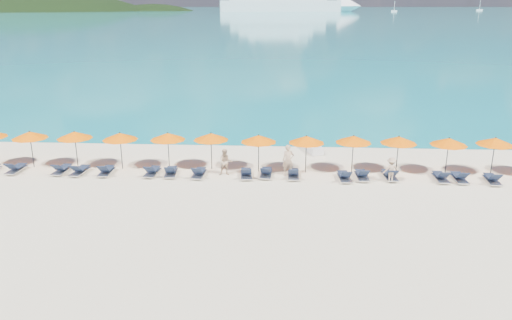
{
  "coord_description": "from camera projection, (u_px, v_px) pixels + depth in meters",
  "views": [
    {
      "loc": [
        1.57,
        -23.47,
        9.62
      ],
      "look_at": [
        0.0,
        3.0,
        1.2
      ],
      "focal_mm": 35.0,
      "sensor_mm": 36.0,
      "label": 1
    }
  ],
  "objects": [
    {
      "name": "lounger_15",
      "position": [
        441.0,
        177.0,
        28.03
      ],
      "size": [
        0.62,
        1.7,
        0.66
      ],
      "rotation": [
        0.0,
        0.0,
        0.0
      ],
      "color": "silver",
      "rests_on": "ground"
    },
    {
      "name": "sailboat_far",
      "position": [
        479.0,
        10.0,
        574.1
      ],
      "size": [
        6.62,
        2.21,
        12.13
      ],
      "color": "white",
      "rests_on": "ground"
    },
    {
      "name": "beachgoer_a",
      "position": [
        288.0,
        160.0,
        28.69
      ],
      "size": [
        0.69,
        0.47,
        1.83
      ],
      "primitive_type": "imported",
      "rotation": [
        0.0,
        0.0,
        0.05
      ],
      "color": "tan",
      "rests_on": "ground"
    },
    {
      "name": "lounger_5",
      "position": [
        106.0,
        171.0,
        29.07
      ],
      "size": [
        0.68,
        1.72,
        0.66
      ],
      "rotation": [
        0.0,
        0.0,
        0.03
      ],
      "color": "silver",
      "rests_on": "ground"
    },
    {
      "name": "umbrella_10",
      "position": [
        449.0,
        142.0,
        28.44
      ],
      "size": [
        2.1,
        2.1,
        2.28
      ],
      "color": "black",
      "rests_on": "ground"
    },
    {
      "name": "ground",
      "position": [
        253.0,
        200.0,
        25.33
      ],
      "size": [
        1400.0,
        1400.0,
        0.0
      ],
      "primitive_type": "plane",
      "color": "beige"
    },
    {
      "name": "umbrella_1",
      "position": [
        30.0,
        135.0,
        29.86
      ],
      "size": [
        2.1,
        2.1,
        2.28
      ],
      "color": "black",
      "rests_on": "ground"
    },
    {
      "name": "lounger_3",
      "position": [
        62.0,
        169.0,
        29.3
      ],
      "size": [
        0.71,
        1.73,
        0.66
      ],
      "rotation": [
        0.0,
        0.0,
        -0.05
      ],
      "color": "silver",
      "rests_on": "ground"
    },
    {
      "name": "beachgoer_b",
      "position": [
        225.0,
        162.0,
        28.8
      ],
      "size": [
        0.82,
        0.54,
        1.57
      ],
      "primitive_type": "imported",
      "rotation": [
        0.0,
        0.0,
        0.14
      ],
      "color": "tan",
      "rests_on": "ground"
    },
    {
      "name": "umbrella_2",
      "position": [
        75.0,
        135.0,
        29.84
      ],
      "size": [
        2.1,
        2.1,
        2.28
      ],
      "color": "black",
      "rests_on": "ground"
    },
    {
      "name": "lounger_10",
      "position": [
        266.0,
        173.0,
        28.72
      ],
      "size": [
        0.68,
        1.72,
        0.66
      ],
      "rotation": [
        0.0,
        0.0,
        -0.04
      ],
      "color": "silver",
      "rests_on": "ground"
    },
    {
      "name": "lounger_7",
      "position": [
        171.0,
        172.0,
        28.88
      ],
      "size": [
        0.79,
        1.76,
        0.66
      ],
      "rotation": [
        0.0,
        0.0,
        0.1
      ],
      "color": "silver",
      "rests_on": "ground"
    },
    {
      "name": "umbrella_11",
      "position": [
        495.0,
        141.0,
        28.49
      ],
      "size": [
        2.1,
        2.1,
        2.28
      ],
      "color": "black",
      "rests_on": "ground"
    },
    {
      "name": "lounger_9",
      "position": [
        246.0,
        173.0,
        28.59
      ],
      "size": [
        0.79,
        1.75,
        0.66
      ],
      "rotation": [
        0.0,
        0.0,
        0.1
      ],
      "color": "silver",
      "rests_on": "ground"
    },
    {
      "name": "lounger_8",
      "position": [
        199.0,
        173.0,
        28.69
      ],
      "size": [
        0.69,
        1.72,
        0.66
      ],
      "rotation": [
        0.0,
        0.0,
        -0.04
      ],
      "color": "silver",
      "rests_on": "ground"
    },
    {
      "name": "umbrella_9",
      "position": [
        399.0,
        140.0,
        28.78
      ],
      "size": [
        2.1,
        2.1,
        2.28
      ],
      "color": "black",
      "rests_on": "ground"
    },
    {
      "name": "umbrella_5",
      "position": [
        211.0,
        137.0,
        29.49
      ],
      "size": [
        2.1,
        2.1,
        2.28
      ],
      "color": "black",
      "rests_on": "ground"
    },
    {
      "name": "cruise_ship",
      "position": [
        292.0,
        1.0,
        509.97
      ],
      "size": [
        148.44,
        46.7,
        40.81
      ],
      "rotation": [
        0.0,
        0.0,
        0.16
      ],
      "color": "white",
      "rests_on": "ground"
    },
    {
      "name": "umbrella_8",
      "position": [
        354.0,
        139.0,
        28.93
      ],
      "size": [
        2.1,
        2.1,
        2.28
      ],
      "color": "black",
      "rests_on": "ground"
    },
    {
      "name": "lounger_16",
      "position": [
        459.0,
        177.0,
        27.95
      ],
      "size": [
        0.64,
        1.71,
        0.66
      ],
      "rotation": [
        0.0,
        0.0,
        -0.01
      ],
      "color": "silver",
      "rests_on": "ground"
    },
    {
      "name": "headland_main",
      "position": [
        21.0,
        46.0,
        567.55
      ],
      "size": [
        374.0,
        242.0,
        126.5
      ],
      "color": "black",
      "rests_on": "ground"
    },
    {
      "name": "sailboat_near",
      "position": [
        394.0,
        11.0,
        512.68
      ],
      "size": [
        5.86,
        1.95,
        10.74
      ],
      "color": "white",
      "rests_on": "ground"
    },
    {
      "name": "umbrella_6",
      "position": [
        259.0,
        139.0,
        29.06
      ],
      "size": [
        2.1,
        2.1,
        2.28
      ],
      "color": "black",
      "rests_on": "ground"
    },
    {
      "name": "lounger_4",
      "position": [
        80.0,
        170.0,
        29.13
      ],
      "size": [
        0.74,
        1.74,
        0.66
      ],
      "rotation": [
        0.0,
        0.0,
        -0.07
      ],
      "color": "silver",
      "rests_on": "ground"
    },
    {
      "name": "umbrella_4",
      "position": [
        168.0,
        136.0,
        29.54
      ],
      "size": [
        2.1,
        2.1,
        2.28
      ],
      "color": "black",
      "rests_on": "ground"
    },
    {
      "name": "lounger_17",
      "position": [
        492.0,
        179.0,
        27.71
      ],
      "size": [
        0.75,
        1.74,
        0.66
      ],
      "rotation": [
        0.0,
        0.0,
        -0.08
      ],
      "color": "silver",
      "rests_on": "ground"
    },
    {
      "name": "lounger_14",
      "position": [
        390.0,
        175.0,
        28.33
      ],
      "size": [
        0.73,
        1.74,
        0.66
      ],
      "rotation": [
        0.0,
        0.0,
        0.07
      ],
      "color": "silver",
      "rests_on": "ground"
    },
    {
      "name": "umbrella_3",
      "position": [
        120.0,
        136.0,
        29.55
      ],
      "size": [
        2.1,
        2.1,
        2.28
      ],
      "color": "black",
      "rests_on": "ground"
    },
    {
      "name": "sea",
      "position": [
        286.0,
        10.0,
        653.3
      ],
      "size": [
        1600.0,
        1300.0,
        0.01
      ],
      "primitive_type": "cube",
      "color": "#1FA9B2",
      "rests_on": "ground"
    },
    {
      "name": "lounger_11",
      "position": [
        293.0,
        174.0,
        28.51
      ],
      "size": [
        0.62,
        1.7,
        0.66
      ],
      "rotation": [
        0.0,
        0.0,
        0.0
      ],
      "color": "silver",
      "rests_on": "ground"
    },
    {
      "name": "headland_small",
      "position": [
        155.0,
        42.0,
        577.21
      ],
      "size": [
        162.0,
        126.0,
        85.5
      ],
      "color": "black",
      "rests_on": "ground"
    },
    {
      "name": "lounger_2",
      "position": [
        16.0,
        168.0,
        29.45
      ],
      "size": [
        0.63,
        1.7,
        0.66
      ],
      "rotation": [
        0.0,
        0.0,
        -0.01
      ],
      "color": "silver",
      "rests_on": "ground"
    },
    {
      "name": "umbrella_7",
      "position": [
        306.0,
        139.0,
        28.89
      ],
      "size": [
        2.1,
        2.1,
        2.28
      ],
      "color": "black",
      "rests_on": "ground"
    },
    {
      "name": "lounger_6",
      "position": [
        152.0,
        171.0,
        28.95
      ],
      "size": [
        0.73,
        1.74,
        0.66
      ],
      "rotation": [
        0.0,
        0.0,
        -0.06
      ],
      "color": "silver",
      "rests_on": "ground"
    },
    {
      "name": "lounger_12",
      "position": [
        344.0,
        176.0,
        28.12
      ],
      "size": [
        0.74,
        1.74,
        0.66
      ],
      "rotation": [
        0.0,
        0.0,
        0.07
      ],
      "color": "silver",
      "rests_on": "ground"
    },
    {
      "name": "lounger_13",
      "position": [
        362.0,
        175.0,
        28.33
      ],
      "size": [
        0.68,
        1.72,
        0.66
      ],
      "rotation": [
        0.0,
        0.0,
        0.04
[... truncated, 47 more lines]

